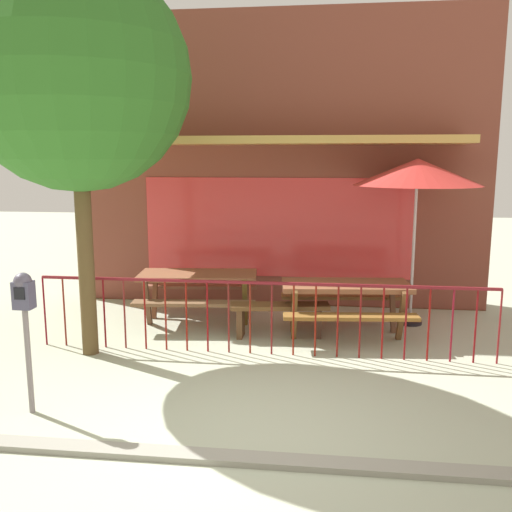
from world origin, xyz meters
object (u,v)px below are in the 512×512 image
(picnic_table_left, at_px, (198,283))
(patio_umbrella, at_px, (417,173))
(parking_meter_near, at_px, (24,305))
(patio_bench, at_px, (280,313))
(picnic_table_right, at_px, (346,294))
(street_tree, at_px, (76,77))

(picnic_table_left, height_order, patio_umbrella, patio_umbrella)
(patio_umbrella, bearing_deg, parking_meter_near, -139.93)
(picnic_table_left, bearing_deg, patio_umbrella, 5.10)
(picnic_table_left, height_order, patio_bench, picnic_table_left)
(picnic_table_right, bearing_deg, parking_meter_near, -138.43)
(picnic_table_right, bearing_deg, picnic_table_left, 169.25)
(picnic_table_left, bearing_deg, picnic_table_right, -10.75)
(patio_bench, bearing_deg, parking_meter_near, -130.39)
(picnic_table_left, bearing_deg, street_tree, -124.80)
(picnic_table_left, relative_size, parking_meter_near, 1.34)
(patio_umbrella, height_order, parking_meter_near, patio_umbrella)
(patio_umbrella, xyz_separation_m, patio_bench, (-1.95, -0.88, -1.96))
(picnic_table_left, xyz_separation_m, patio_umbrella, (3.27, 0.29, 1.70))
(picnic_table_right, bearing_deg, patio_bench, -170.24)
(picnic_table_left, distance_m, parking_meter_near, 3.45)
(patio_bench, distance_m, parking_meter_near, 3.61)
(parking_meter_near, bearing_deg, street_tree, 94.06)
(picnic_table_right, height_order, parking_meter_near, parking_meter_near)
(patio_umbrella, bearing_deg, street_tree, -156.89)
(patio_umbrella, height_order, patio_bench, patio_umbrella)
(picnic_table_left, bearing_deg, patio_bench, -23.91)
(street_tree, bearing_deg, parking_meter_near, -85.94)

